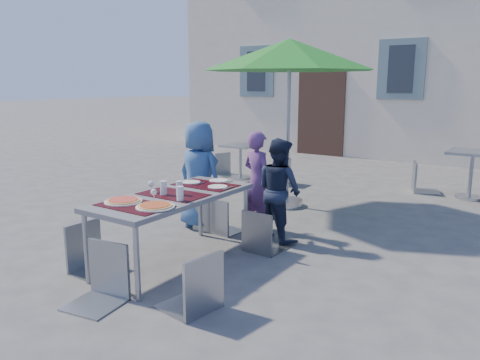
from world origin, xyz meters
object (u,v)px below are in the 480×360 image
Objects in this scene: child_2 at (279,190)px; chair_0 at (209,193)px; chair_3 at (88,218)px; bg_chair_r_0 at (281,156)px; pizza_near_right at (155,206)px; cafe_table_1 at (472,165)px; chair_1 at (221,195)px; dining_table at (173,200)px; child_1 at (258,181)px; pizza_near_left at (123,201)px; chair_5 at (99,239)px; patio_umbrella at (290,56)px; child_0 at (199,175)px; chair_4 at (195,247)px; chair_2 at (262,206)px; bg_chair_l_0 at (225,151)px; cafe_table_0 at (240,157)px; bg_chair_l_1 at (422,159)px.

child_2 is 0.95m from chair_0.
bg_chair_r_0 is (-0.42, 4.77, -0.02)m from chair_3.
cafe_table_1 is at bearing 69.93° from pizza_near_right.
chair_1 is 1.78m from chair_3.
bg_chair_r_0 is (-0.99, 4.12, -0.16)m from dining_table.
chair_0 is at bearing 56.04° from child_1.
pizza_near_right is 0.29× the size of child_2.
bg_chair_r_0 reaches higher than cafe_table_1.
pizza_near_left is 1.95m from child_2.
child_2 is 1.28× the size of chair_5.
chair_0 is 0.90× the size of chair_3.
dining_table is at bearing -87.38° from patio_umbrella.
pizza_near_left is 0.46× the size of cafe_table_1.
chair_5 is (-0.15, -0.54, -0.19)m from pizza_near_right.
child_0 is 1.44× the size of chair_5.
chair_4 reaches higher than cafe_table_1.
pizza_near_left is at bearing -120.60° from chair_2.
chair_5 is at bearing -65.05° from bg_chair_l_0.
cafe_table_0 is 4.16m from cafe_table_1.
chair_4 reaches higher than bg_chair_l_0.
chair_2 is at bearing 73.82° from chair_5.
cafe_table_1 is at bearing 76.95° from chair_4.
patio_umbrella reaches higher than chair_1.
chair_2 is at bearing 52.81° from dining_table.
child_0 is 3.01m from bg_chair_r_0.
chair_0 reaches higher than pizza_near_left.
patio_umbrella is at bearing 92.98° from chair_5.
chair_1 is 3.51m from cafe_table_0.
child_2 is 3.24m from bg_chair_r_0.
bg_chair_r_0 reaches higher than chair_1.
bg_chair_r_0 is (-0.86, 1.37, -1.74)m from patio_umbrella.
chair_2 is at bearing 116.52° from child_2.
chair_4 reaches higher than chair_2.
chair_0 is (-0.59, 1.58, -0.27)m from pizza_near_right.
child_1 is at bearing 81.83° from pizza_near_left.
child_0 is at bearing 115.79° from pizza_near_right.
child_0 is at bearing 106.41° from chair_5.
chair_3 is at bearing 94.06° from child_0.
chair_4 is at bearing -73.83° from patio_umbrella.
cafe_table_0 is at bearing -28.22° from child_2.
chair_4 is (0.66, -0.23, -0.20)m from pizza_near_right.
patio_umbrella is at bearing 110.47° from chair_2.
bg_chair_l_0 is (-0.47, 0.13, 0.05)m from cafe_table_0.
patio_umbrella reaches higher than pizza_near_right.
bg_chair_l_0 is 1.41m from bg_chair_r_0.
dining_table is 1.43× the size of child_1.
bg_chair_l_0 is 0.86× the size of bg_chair_l_1.
chair_2 is (0.78, -0.29, 0.03)m from chair_1.
chair_2 is (0.05, -0.48, -0.09)m from child_2.
child_0 reaches higher than bg_chair_l_1.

